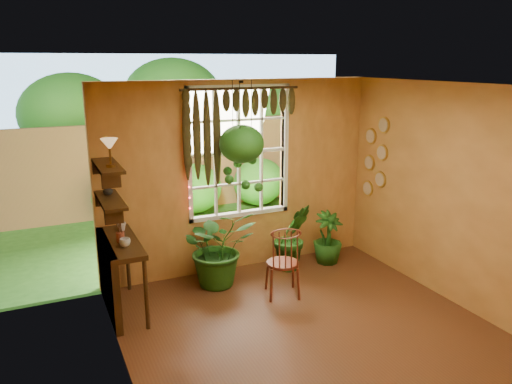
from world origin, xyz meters
TOP-DOWN VIEW (x-y plane):
  - floor at (0.00, 0.00)m, footprint 4.50×4.50m
  - ceiling at (0.00, 0.00)m, footprint 4.50×4.50m
  - wall_back at (0.00, 2.25)m, footprint 4.00×0.00m
  - wall_left at (-2.00, 0.00)m, footprint 0.00×4.50m
  - wall_right at (2.00, 0.00)m, footprint 0.00×4.50m
  - window at (0.00, 2.28)m, footprint 1.52×0.10m
  - valance_vine at (-0.08, 2.16)m, footprint 1.70×0.12m
  - string_lights at (-0.76, 2.19)m, footprint 0.03×0.03m
  - wall_plates at (1.98, 1.79)m, footprint 0.04×0.32m
  - counter_ledge at (-1.91, 1.60)m, footprint 0.40×1.20m
  - shelf_lower at (-1.88, 1.60)m, footprint 0.25×0.90m
  - shelf_upper at (-1.88, 1.60)m, footprint 0.25×0.90m
  - backyard at (0.24, 6.87)m, footprint 14.00×10.00m
  - windsor_chair at (0.13, 1.14)m, footprint 0.52×0.53m
  - potted_plant_left at (-0.50, 1.81)m, footprint 1.01×0.89m
  - potted_plant_mid at (0.65, 1.85)m, footprint 0.57×0.47m
  - potted_plant_right at (1.24, 1.84)m, footprint 0.47×0.47m
  - hanging_basket at (-0.10, 1.93)m, footprint 0.60×0.60m
  - cup_a at (-1.78, 1.37)m, footprint 0.16×0.16m
  - cup_b at (-1.72, 1.94)m, footprint 0.12×0.12m
  - brush_jar at (-1.80, 1.55)m, footprint 0.09×0.09m
  - shelf_vase at (-1.87, 1.78)m, footprint 0.12×0.12m
  - tiffany_lamp at (-1.86, 1.44)m, footprint 0.19×0.19m

SIDE VIEW (x-z plane):
  - floor at x=0.00m, z-range 0.00..0.00m
  - windsor_chair at x=0.13m, z-range -0.23..0.88m
  - potted_plant_right at x=1.24m, z-range 0.00..0.78m
  - potted_plant_mid at x=0.65m, z-range 0.00..0.98m
  - potted_plant_left at x=-0.50m, z-range 0.00..1.07m
  - counter_ledge at x=-1.91m, z-range 0.10..1.00m
  - cup_a at x=-1.78m, z-range 0.90..1.00m
  - cup_b at x=-1.72m, z-range 0.90..1.00m
  - brush_jar at x=-1.80m, z-range 0.86..1.21m
  - backyard at x=0.24m, z-range -4.72..7.28m
  - wall_back at x=0.00m, z-range -0.65..3.35m
  - wall_left at x=-2.00m, z-range -0.90..3.60m
  - wall_right at x=2.00m, z-range -0.90..3.60m
  - shelf_lower at x=-1.88m, z-range 1.38..1.42m
  - shelf_vase at x=-1.87m, z-range 1.42..1.54m
  - wall_plates at x=1.98m, z-range 1.00..2.10m
  - window at x=0.00m, z-range 0.77..2.63m
  - string_lights at x=-0.76m, z-range 0.98..2.52m
  - shelf_upper at x=-1.88m, z-range 1.78..1.82m
  - hanging_basket at x=-0.10m, z-range 1.08..2.56m
  - tiffany_lamp at x=-1.86m, z-range 1.89..2.21m
  - valance_vine at x=-0.08m, z-range 1.73..2.83m
  - ceiling at x=0.00m, z-range 2.70..2.70m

